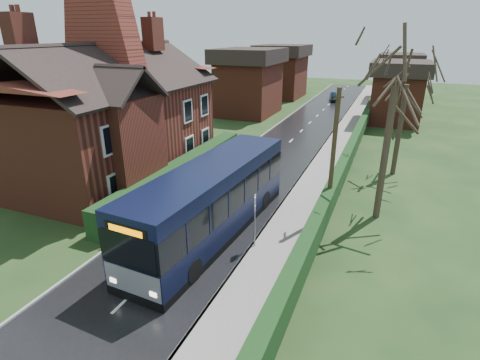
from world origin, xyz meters
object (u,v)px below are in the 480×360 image
at_px(car_silver, 224,158).
at_px(bus_stop_sign, 255,214).
at_px(telegraph_pole, 333,157).
at_px(brick_house, 113,113).
at_px(car_green, 188,181).
at_px(bus, 212,201).

distance_m(car_silver, bus_stop_sign, 11.56).
xyz_separation_m(car_silver, telegraph_pole, (8.60, -5.57, 2.83)).
distance_m(brick_house, car_green, 6.92).
bearing_deg(brick_house, car_green, -7.57).
xyz_separation_m(bus_stop_sign, telegraph_pole, (2.60, 4.26, 1.73)).
bearing_deg(telegraph_pole, bus_stop_sign, -99.23).
distance_m(bus, bus_stop_sign, 2.46).
distance_m(brick_house, bus, 10.99).
xyz_separation_m(brick_house, telegraph_pole, (14.53, -1.09, -0.87)).
xyz_separation_m(brick_house, car_silver, (5.93, 4.48, -3.70)).
distance_m(brick_house, bus_stop_sign, 13.34).
relative_size(car_silver, bus_stop_sign, 1.47).
xyz_separation_m(bus, bus_stop_sign, (2.40, -0.53, 0.01)).
xyz_separation_m(bus, car_green, (-3.70, 4.04, -1.02)).
height_order(brick_house, bus, brick_house).
relative_size(bus, bus_stop_sign, 4.40).
height_order(brick_house, car_green, brick_house).
bearing_deg(bus_stop_sign, telegraph_pole, 39.45).
bearing_deg(bus, car_silver, 114.88).
height_order(car_green, telegraph_pole, telegraph_pole).
xyz_separation_m(bus, car_silver, (-3.60, 9.29, -1.09)).
bearing_deg(telegraph_pole, brick_house, -162.12).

